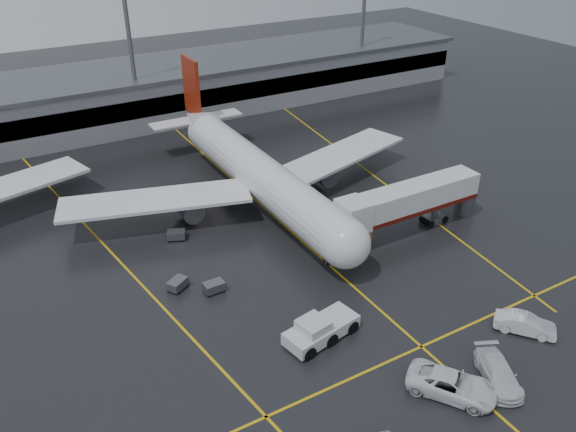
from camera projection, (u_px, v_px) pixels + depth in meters
ground at (294, 234)px, 67.30m from camera, size 220.00×220.00×0.00m
apron_line_centre at (294, 234)px, 67.29m from camera, size 0.25×90.00×0.02m
apron_line_stop at (421, 347)px, 50.72m from camera, size 60.00×0.25×0.02m
apron_line_left at (100, 240)px, 66.11m from camera, size 9.99×69.35×0.02m
apron_line_right at (367, 170)px, 82.67m from camera, size 7.57×69.64×0.02m
terminal at (156, 91)px, 101.28m from camera, size 122.00×19.00×8.60m
light_mast_mid at (130, 42)px, 89.63m from camera, size 3.00×1.20×25.45m
light_mast_right at (363, 15)px, 109.25m from camera, size 3.00×1.20×25.45m
main_airliner at (255, 171)px, 72.53m from camera, size 48.80×45.60×14.10m
jet_bridge at (410, 202)px, 66.02m from camera, size 19.90×3.40×6.05m
pushback_tractor at (320, 330)px, 51.15m from camera, size 7.45×4.15×2.52m
belt_loader at (357, 239)px, 65.40m from camera, size 3.41×1.85×2.07m
service_van_a at (452, 385)px, 45.53m from camera, size 6.68×7.62×1.95m
service_van_b at (498, 373)px, 46.77m from camera, size 4.71×6.44×1.73m
service_van_c at (525, 324)px, 52.01m from camera, size 4.81×5.33×1.76m
baggage_cart_a at (214, 287)px, 57.38m from camera, size 2.03×1.35×1.12m
baggage_cart_b at (178, 284)px, 57.78m from camera, size 2.38×2.15×1.12m
baggage_cart_c at (176, 235)px, 66.02m from camera, size 2.36×2.01×1.12m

